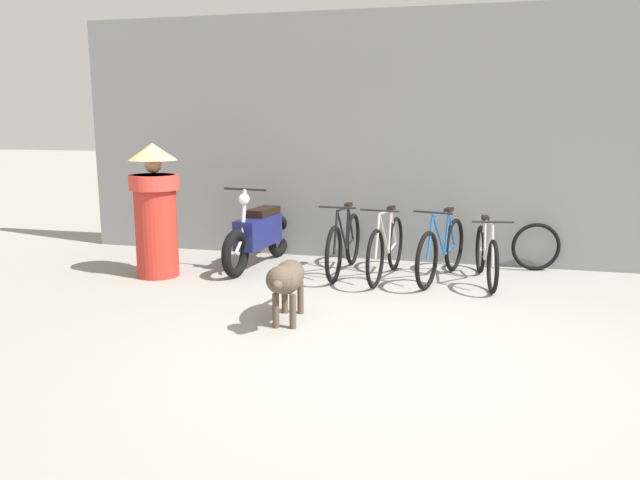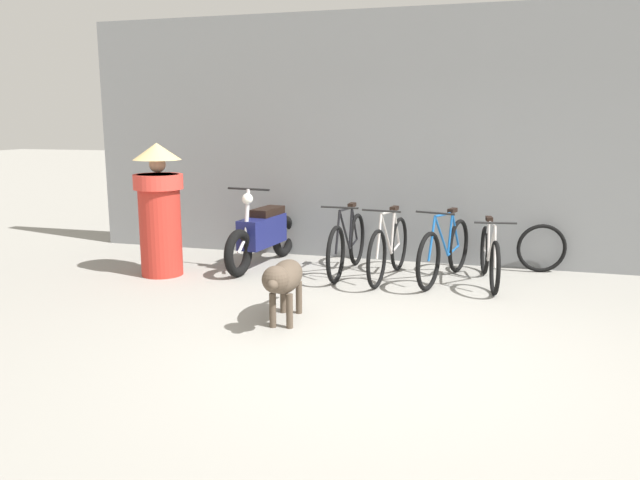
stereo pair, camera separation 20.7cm
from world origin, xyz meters
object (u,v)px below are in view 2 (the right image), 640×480
at_px(bicycle_1, 389,249).
at_px(bicycle_2, 444,251).
at_px(person_in_robes, 159,207).
at_px(bicycle_3, 490,257).
at_px(spare_tire_right, 542,248).
at_px(stray_dog, 284,279).
at_px(motorcycle, 262,234).
at_px(bicycle_0, 347,245).

distance_m(bicycle_1, bicycle_2, 0.66).
height_order(bicycle_2, person_in_robes, person_in_robes).
relative_size(bicycle_3, spare_tire_right, 2.51).
bearing_deg(bicycle_2, stray_dog, -17.95).
bearing_deg(person_in_robes, bicycle_2, -160.89).
xyz_separation_m(bicycle_3, motorcycle, (-2.89, 0.11, 0.10)).
bearing_deg(bicycle_0, bicycle_2, 89.81).
bearing_deg(bicycle_2, bicycle_0, -76.84).
height_order(bicycle_0, stray_dog, bicycle_0).
relative_size(bicycle_1, bicycle_2, 0.99).
relative_size(bicycle_1, motorcycle, 0.88).
relative_size(bicycle_0, person_in_robes, 1.04).
height_order(bicycle_0, motorcycle, motorcycle).
xyz_separation_m(bicycle_2, bicycle_3, (0.52, 0.01, -0.03)).
distance_m(bicycle_2, stray_dog, 2.42).
bearing_deg(person_in_robes, motorcycle, -134.17).
bearing_deg(bicycle_1, stray_dog, -12.41).
bearing_deg(bicycle_3, stray_dog, -49.95).
xyz_separation_m(bicycle_0, stray_dog, (-0.10, -2.07, 0.07)).
distance_m(bicycle_1, stray_dog, 2.05).
height_order(bicycle_2, stray_dog, bicycle_2).
relative_size(bicycle_0, motorcycle, 0.91).
height_order(bicycle_0, bicycle_2, bicycle_0).
bearing_deg(spare_tire_right, bicycle_0, -162.55).
bearing_deg(stray_dog, person_in_robes, -130.08).
height_order(bicycle_3, motorcycle, motorcycle).
height_order(bicycle_3, stray_dog, bicycle_3).
relative_size(bicycle_2, stray_dog, 1.31).
bearing_deg(person_in_robes, bicycle_3, -162.26).
distance_m(bicycle_0, bicycle_2, 1.21).
xyz_separation_m(bicycle_1, stray_dog, (-0.65, -1.94, 0.07)).
bearing_deg(stray_dog, bicycle_0, 169.94).
bearing_deg(bicycle_0, person_in_robes, -70.43).
bearing_deg(spare_tire_right, bicycle_3, -128.96).
bearing_deg(stray_dog, bicycle_2, 140.01).
distance_m(bicycle_3, stray_dog, 2.74).
relative_size(stray_dog, spare_tire_right, 2.04).
xyz_separation_m(bicycle_1, motorcycle, (-1.71, 0.21, 0.06)).
xyz_separation_m(bicycle_2, person_in_robes, (-3.40, -0.68, 0.49)).
xyz_separation_m(motorcycle, stray_dog, (1.06, -2.15, 0.01)).
bearing_deg(bicycle_3, bicycle_1, -93.46).
bearing_deg(motorcycle, spare_tire_right, 106.79).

